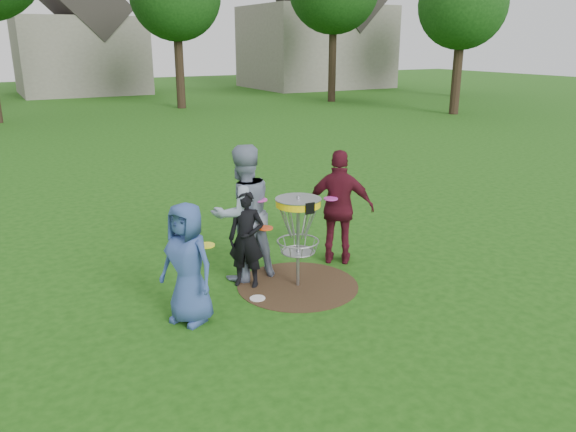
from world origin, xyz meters
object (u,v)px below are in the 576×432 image
player_blue (187,263)px  player_maroon (340,208)px  player_black (246,239)px  player_grey (243,213)px  disc_golf_basket (298,220)px

player_blue → player_maroon: bearing=74.2°
player_blue → player_black: 1.29m
player_grey → player_maroon: player_grey is taller
player_blue → player_grey: bearing=97.1°
player_black → disc_golf_basket: player_black is taller
player_blue → player_grey: (1.20, 0.94, 0.23)m
player_black → player_maroon: player_maroon is taller
player_grey → player_blue: bearing=33.2°
player_black → player_grey: size_ratio=0.71×
player_black → player_maroon: bearing=45.3°
player_grey → player_maroon: (1.61, -0.18, -0.10)m
player_maroon → disc_golf_basket: (-1.05, -0.49, 0.09)m
player_blue → player_grey: player_grey is taller
player_maroon → disc_golf_basket: size_ratio=1.35×
player_grey → player_maroon: bearing=168.9°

